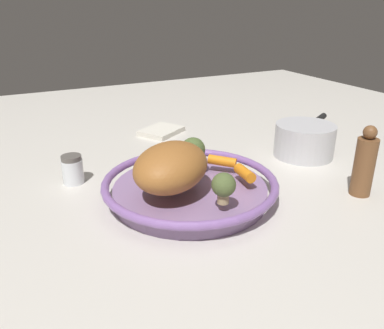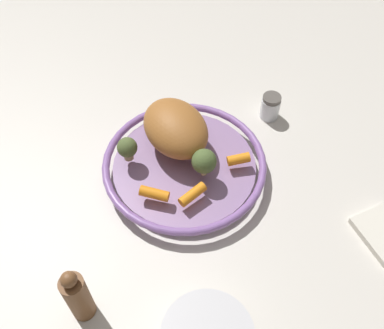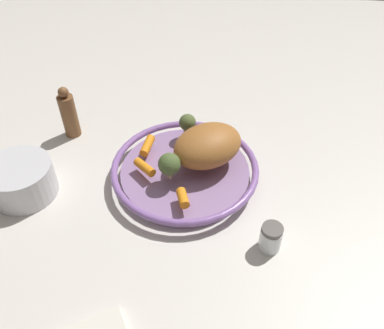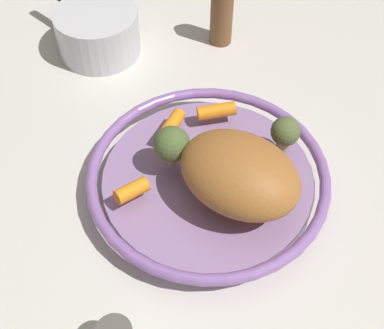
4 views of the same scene
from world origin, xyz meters
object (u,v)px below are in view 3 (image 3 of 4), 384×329
Objects in this scene: serving_bowl at (185,171)px; salt_shaker at (271,238)px; baby_carrot_right at (147,146)px; broccoli_floret_small at (169,164)px; roast_chicken_piece at (208,145)px; baby_carrot_back at (145,167)px; broccoli_floret_mid at (188,123)px; saucepan at (21,180)px; pepper_mill at (69,114)px; baby_carrot_left at (183,198)px.

serving_bowl is 5.51× the size of salt_shaker.
broccoli_floret_small is (0.07, -0.09, 0.03)m from baby_carrot_right.
roast_chicken_piece is 0.10m from broccoli_floret_small.
serving_bowl is 0.11m from baby_carrot_right.
broccoli_floret_small is (-0.03, -0.04, 0.06)m from serving_bowl.
broccoli_floret_mid is (0.08, 0.14, 0.02)m from baby_carrot_back.
baby_carrot_right reaches higher than serving_bowl.
saucepan is (-0.36, -0.08, 0.02)m from serving_bowl.
pepper_mill is at bearing 157.59° from baby_carrot_right.
roast_chicken_piece is at bearing 14.34° from saucepan.
baby_carrot_left is at bearing -86.58° from broccoli_floret_mid.
serving_bowl is at bearing -154.58° from roast_chicken_piece.
baby_carrot_right is at bearing 126.57° from broccoli_floret_small.
pepper_mill reaches higher than broccoli_floret_mid.
saucepan is at bearing -101.42° from pepper_mill.
baby_carrot_back is (-0.09, -0.03, 0.03)m from serving_bowl.
broccoli_floret_mid reaches higher than baby_carrot_left.
baby_carrot_back is 0.27m from saucepan.
serving_bowl is 6.23× the size of broccoli_floret_mid.
roast_chicken_piece reaches higher than serving_bowl.
baby_carrot_back and baby_carrot_left have the same top height.
salt_shaker is (0.22, -0.13, -0.05)m from broccoli_floret_small.
serving_bowl is 0.08m from broccoli_floret_small.
broccoli_floret_small is at bearing -32.21° from pepper_mill.
broccoli_floret_mid is at bearing 37.52° from baby_carrot_right.
baby_carrot_right is (-0.10, 0.16, 0.00)m from baby_carrot_left.
serving_bowl is at bearing 136.90° from salt_shaker.
roast_chicken_piece is 0.25m from salt_shaker.
salt_shaker is (0.28, -0.15, -0.02)m from baby_carrot_back.
baby_carrot_back reaches higher than salt_shaker.
roast_chicken_piece is 0.15m from baby_carrot_back.
pepper_mill reaches higher than saucepan.
saucepan is at bearing -167.32° from serving_bowl.
pepper_mill reaches higher than serving_bowl.
broccoli_floret_mid is 0.88× the size of salt_shaker.
baby_carrot_right is at bearing 95.23° from baby_carrot_back.
pepper_mill is (-0.50, 0.31, 0.03)m from salt_shaker.
broccoli_floret_mid is at bearing -4.06° from pepper_mill.
broccoli_floret_mid is 0.27× the size of saucepan.
baby_carrot_right is 0.40× the size of pepper_mill.
baby_carrot_right is 0.29m from saucepan.
saucepan is at bearing -165.66° from roast_chicken_piece.
baby_carrot_right is at bearing 141.79° from salt_shaker.
baby_carrot_left is 0.19m from salt_shaker.
broccoli_floret_small reaches higher than serving_bowl.
pepper_mill is (-0.28, 0.18, -0.02)m from broccoli_floret_small.
baby_carrot_right is (-0.09, 0.05, 0.03)m from serving_bowl.
salt_shaker is (0.28, -0.22, -0.02)m from baby_carrot_right.
pepper_mill is at bearing 175.94° from broccoli_floret_mid.
baby_carrot_right is 0.24m from pepper_mill.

